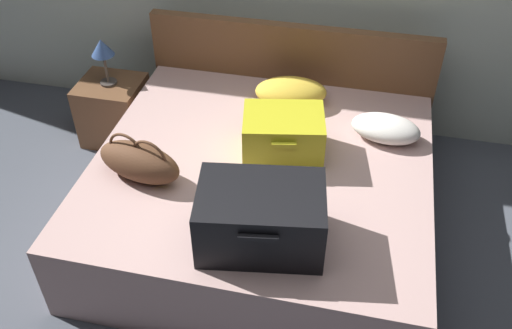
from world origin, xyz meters
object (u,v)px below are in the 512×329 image
at_px(hard_case_large, 261,217).
at_px(pillow_near_headboard, 291,92).
at_px(nightstand, 114,111).
at_px(table_lamp, 102,50).
at_px(bed, 261,195).
at_px(hard_case_medium, 283,134).
at_px(pillow_center_head, 386,128).
at_px(duffel_bag, 139,162).

relative_size(hard_case_large, pillow_near_headboard, 1.41).
bearing_deg(nightstand, table_lamp, 180.00).
bearing_deg(pillow_near_headboard, hard_case_large, -86.83).
xyz_separation_m(bed, pillow_near_headboard, (0.06, 0.65, 0.33)).
bearing_deg(hard_case_large, table_lamp, 128.74).
relative_size(pillow_near_headboard, nightstand, 0.99).
bearing_deg(hard_case_medium, pillow_near_headboard, 83.95).
bearing_deg(nightstand, hard_case_medium, -21.76).
relative_size(pillow_near_headboard, pillow_center_head, 1.13).
xyz_separation_m(hard_case_medium, pillow_near_headboard, (-0.05, 0.53, -0.05)).
relative_size(hard_case_medium, duffel_bag, 0.97).
height_order(hard_case_large, pillow_center_head, hard_case_large).
xyz_separation_m(hard_case_medium, pillow_center_head, (0.58, 0.27, -0.06)).
relative_size(bed, hard_case_large, 2.94).
distance_m(hard_case_medium, nightstand, 1.50).
distance_m(nightstand, table_lamp, 0.49).
relative_size(duffel_bag, table_lamp, 1.57).
distance_m(duffel_bag, pillow_center_head, 1.46).
xyz_separation_m(pillow_near_headboard, table_lamp, (-1.30, 0.01, 0.14)).
distance_m(hard_case_large, duffel_bag, 0.81).
distance_m(bed, hard_case_medium, 0.41).
xyz_separation_m(bed, hard_case_medium, (0.10, 0.12, 0.38)).
distance_m(bed, pillow_center_head, 0.85).
relative_size(pillow_near_headboard, table_lamp, 1.37).
relative_size(pillow_center_head, nightstand, 0.88).
xyz_separation_m(hard_case_large, pillow_center_head, (0.55, 0.97, -0.09)).
height_order(pillow_near_headboard, nightstand, pillow_near_headboard).
xyz_separation_m(bed, nightstand, (-1.24, 0.66, -0.02)).
distance_m(hard_case_medium, pillow_center_head, 0.64).
bearing_deg(table_lamp, bed, -28.01).
relative_size(bed, table_lamp, 5.69).
bearing_deg(pillow_center_head, nightstand, 172.04).
relative_size(hard_case_medium, table_lamp, 1.52).
bearing_deg(bed, table_lamp, 151.99).
distance_m(duffel_bag, table_lamp, 1.12).
distance_m(duffel_bag, nightstand, 1.17).
xyz_separation_m(bed, duffel_bag, (-0.62, -0.26, 0.36)).
relative_size(hard_case_large, duffel_bag, 1.23).
bearing_deg(pillow_near_headboard, pillow_center_head, -22.64).
bearing_deg(nightstand, bed, -28.01).
height_order(bed, table_lamp, table_lamp).
distance_m(pillow_near_headboard, table_lamp, 1.30).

